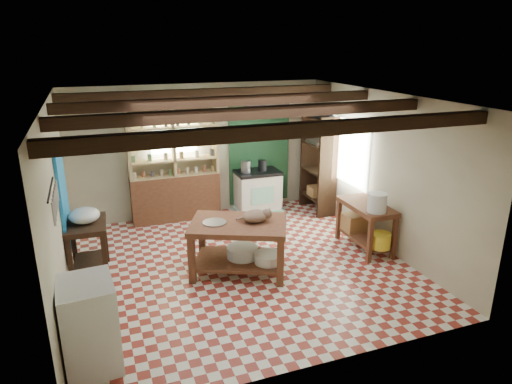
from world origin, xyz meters
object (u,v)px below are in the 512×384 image
object	(u,v)px
stove	(258,191)
right_counter	(365,226)
white_cabinet	(89,325)
work_table	(239,247)
cat	(256,216)
prep_table	(89,249)

from	to	relation	value
stove	right_counter	bearing A→B (deg)	-63.91
white_cabinet	work_table	bearing A→B (deg)	30.51
work_table	white_cabinet	bearing A→B (deg)	-121.15
stove	cat	world-z (taller)	cat
white_cabinet	right_counter	world-z (taller)	white_cabinet
prep_table	white_cabinet	size ratio (longest dim) A/B	0.84
prep_table	cat	distance (m)	2.53
stove	cat	distance (m)	2.59
prep_table	white_cabinet	xyz separation A→B (m)	(-0.02, -2.16, 0.08)
right_counter	cat	distance (m)	2.06
stove	right_counter	distance (m)	2.52
prep_table	cat	xyz separation A→B (m)	(2.38, -0.74, 0.47)
prep_table	right_counter	world-z (taller)	prep_table
white_cabinet	right_counter	xyz separation A→B (m)	(4.40, 1.53, -0.10)
prep_table	white_cabinet	world-z (taller)	white_cabinet
stove	right_counter	xyz separation A→B (m)	(1.08, -2.28, -0.04)
work_table	prep_table	bearing A→B (deg)	-173.43
stove	prep_table	world-z (taller)	stove
prep_table	right_counter	xyz separation A→B (m)	(4.38, -0.63, -0.02)
white_cabinet	prep_table	bearing A→B (deg)	85.41
work_table	white_cabinet	distance (m)	2.61
right_counter	cat	bearing A→B (deg)	-176.00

